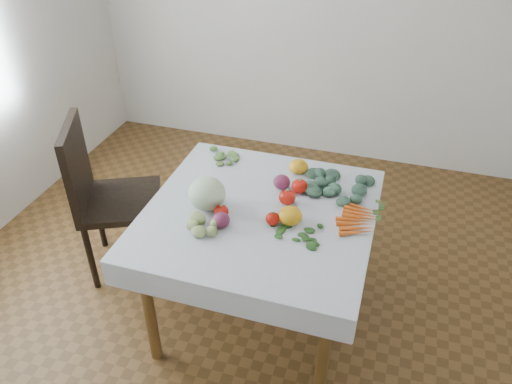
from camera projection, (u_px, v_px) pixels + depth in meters
ground at (259, 314)px, 2.92m from camera, size 4.00×4.00×0.00m
table at (259, 227)px, 2.55m from camera, size 1.00×1.00×0.75m
tablecloth at (259, 211)px, 2.49m from camera, size 1.12×1.12×0.01m
chair at (102, 190)px, 2.95m from camera, size 0.61×0.61×1.02m
cabbage at (207, 194)px, 2.47m from camera, size 0.19×0.19×0.17m
tomato_a at (300, 186)px, 2.61m from camera, size 0.10×0.10×0.08m
tomato_b at (287, 197)px, 2.52m from camera, size 0.10×0.10×0.08m
tomato_c at (221, 211)px, 2.43m from camera, size 0.09×0.09×0.07m
tomato_d at (273, 219)px, 2.39m from camera, size 0.09×0.09×0.06m
heirloom_back at (299, 167)px, 2.77m from camera, size 0.14×0.14×0.08m
heirloom_front at (290, 216)px, 2.39m from camera, size 0.13×0.13×0.08m
onion_a at (282, 182)px, 2.64m from camera, size 0.10×0.10×0.08m
onion_b at (221, 220)px, 2.37m from camera, size 0.11×0.11×0.07m
tomatillo_cluster at (206, 226)px, 2.35m from camera, size 0.14×0.14×0.05m
carrot_bunch at (358, 219)px, 2.42m from camera, size 0.18×0.28×0.03m
kale_bunch at (337, 188)px, 2.62m from camera, size 0.33×0.31×0.04m
basil_bunch at (295, 233)px, 2.34m from camera, size 0.24×0.17×0.01m
dill_bunch at (225, 157)px, 2.90m from camera, size 0.19×0.18×0.02m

